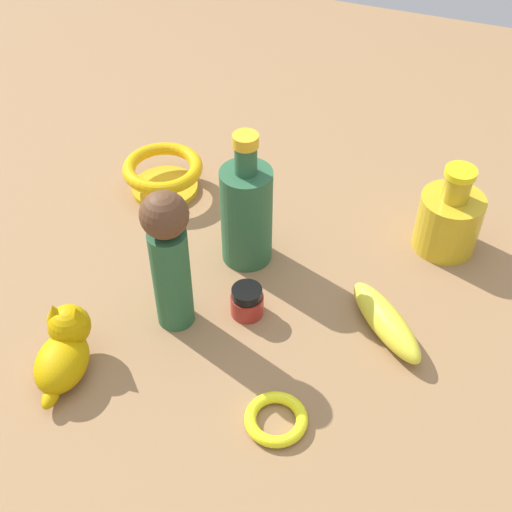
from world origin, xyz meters
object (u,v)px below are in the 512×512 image
banana (385,324)px  nail_polish_jar (250,302)px  bottle_tall (246,212)px  bowl (163,173)px  bangle (276,419)px  cat_figurine (64,349)px  person_figure_adult (169,257)px  bottle_short (449,219)px

banana → nail_polish_jar: bearing=-126.7°
banana → nail_polish_jar: size_ratio=3.33×
nail_polish_jar → bottle_tall: bearing=-156.4°
bowl → bangle: bearing=42.5°
bottle_tall → cat_figurine: (0.27, -0.14, -0.05)m
bangle → cat_figurine: (0.02, -0.27, 0.03)m
bottle_tall → cat_figurine: bottle_tall is taller
bowl → nail_polish_jar: 0.31m
bangle → cat_figurine: size_ratio=0.59×
person_figure_adult → nail_polish_jar: (-0.04, 0.09, -0.09)m
bottle_tall → nail_polish_jar: bottle_tall is taller
bowl → cat_figurine: 0.38m
bottle_tall → bangle: (0.26, 0.14, -0.08)m
banana → bangle: 0.20m
banana → nail_polish_jar: nail_polish_jar is taller
banana → bottle_short: size_ratio=1.07×
person_figure_adult → bangle: bearing=59.8°
bottle_short → nail_polish_jar: size_ratio=3.12×
bowl → cat_figurine: (0.37, 0.05, 0.00)m
person_figure_adult → nail_polish_jar: bearing=116.4°
bottle_tall → bowl: bearing=-117.8°
person_figure_adult → bowl: bearing=-150.2°
bowl → person_figure_adult: 0.30m
bangle → nail_polish_jar: 0.18m
banana → cat_figurine: 0.41m
bottle_tall → bangle: size_ratio=2.80×
person_figure_adult → cat_figurine: bearing=-36.5°
bowl → person_figure_adult: person_figure_adult is taller
banana → bottle_tall: bearing=-154.6°
bangle → nail_polish_jar: size_ratio=1.68×
bowl → cat_figurine: size_ratio=1.02×
bowl → nail_polish_jar: bearing=48.7°
banana → person_figure_adult: size_ratio=0.70×
banana → nail_polish_jar: (0.03, -0.18, 0.00)m
person_figure_adult → nail_polish_jar: size_ratio=4.74×
bottle_short → cat_figurine: (0.40, -0.41, -0.02)m
bottle_short → nail_polish_jar: bearing=-43.6°
banana → person_figure_adult: person_figure_adult is taller
bowl → cat_figurine: bearing=7.7°
bowl → person_figure_adult: bearing=29.8°
bangle → person_figure_adult: bearing=-120.2°
banana → bangle: (0.18, -0.09, -0.01)m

